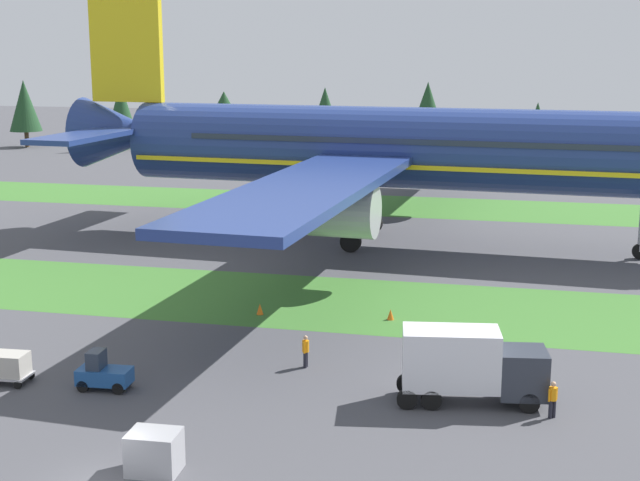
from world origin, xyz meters
name	(u,v)px	position (x,y,z in m)	size (l,w,h in m)	color
grass_strip_near	(285,299)	(0.00, 26.91, 0.00)	(320.00, 12.72, 0.01)	#3D752D
grass_strip_far	(377,205)	(0.00, 64.35, 0.00)	(320.00, 12.72, 0.01)	#3D752D
airliner	(392,147)	(4.22, 45.72, 8.24)	(57.61, 71.17, 22.99)	navy
baggage_tug	(103,373)	(-4.47, 9.26, 0.81)	(2.67, 1.45, 1.97)	#1E4C8E
cargo_dolly_lead	(8,365)	(-9.48, 8.96, 0.92)	(2.29, 1.63, 1.55)	#A3A3A8
catering_truck	(470,363)	(13.17, 11.54, 1.95)	(7.22, 3.31, 3.58)	#2D333D
ground_crew_marshaller	(306,350)	(4.48, 14.51, 0.95)	(0.36, 0.56, 1.74)	black
ground_crew_loader	(553,398)	(16.97, 10.57, 0.95)	(0.42, 0.43, 1.74)	black
uld_container_2	(154,452)	(1.53, 1.51, 0.84)	(2.00, 1.60, 1.69)	#A3A3A8
taxiway_marker_1	(260,309)	(-0.62, 23.18, 0.35)	(0.44, 0.44, 0.69)	orange
taxiway_marker_2	(390,314)	(7.54, 23.92, 0.33)	(0.44, 0.44, 0.66)	orange
distant_tree_line	(405,112)	(-2.91, 106.13, 6.79)	(200.41, 7.89, 12.55)	#4C3823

